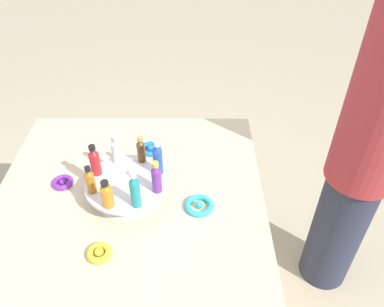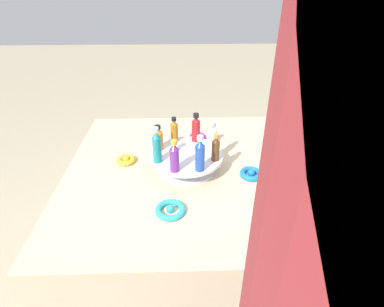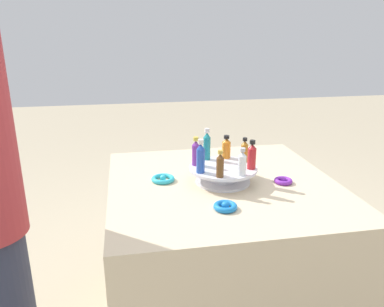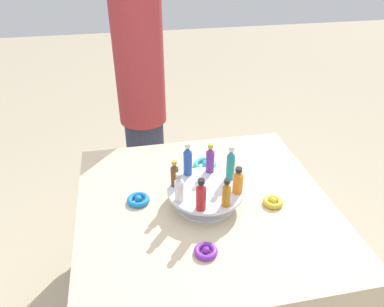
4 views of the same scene
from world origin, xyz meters
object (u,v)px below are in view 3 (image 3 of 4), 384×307
object	(u,v)px
display_stand	(223,173)
bottle_orange	(226,148)
bottle_blue	(201,157)
bottle_red	(252,156)
ribbon_bow_gold	(221,160)
ribbon_bow_blue	(225,206)
bottle_clear	(242,163)
bottle_amber	(245,151)
bottle_teal	(207,145)
bottle_purple	(196,152)
bottle_brown	(220,165)
ribbon_bow_purple	(283,181)
ribbon_bow_teal	(163,179)

from	to	relation	value
display_stand	bottle_orange	distance (m)	0.15
bottle_orange	bottle_blue	xyz separation A→B (m)	(0.16, 0.16, 0.02)
bottle_red	ribbon_bow_gold	size ratio (longest dim) A/B	1.60
bottle_orange	ribbon_bow_blue	bearing A→B (deg)	74.55
bottle_clear	bottle_blue	size ratio (longest dim) A/B	0.82
ribbon_bow_gold	ribbon_bow_blue	bearing A→B (deg)	77.20
bottle_red	bottle_orange	xyz separation A→B (m)	(0.07, -0.16, -0.01)
bottle_red	bottle_amber	xyz separation A→B (m)	(0.00, -0.09, -0.01)
display_stand	ribbon_bow_gold	world-z (taller)	display_stand
bottle_clear	ribbon_bow_blue	world-z (taller)	bottle_clear
bottle_clear	ribbon_bow_blue	bearing A→B (deg)	53.92
display_stand	bottle_clear	size ratio (longest dim) A/B	2.55
bottle_blue	bottle_teal	bearing A→B (deg)	-111.25
bottle_clear	display_stand	bearing A→B (deg)	-66.25
bottle_clear	bottle_purple	world-z (taller)	bottle_purple
bottle_brown	ribbon_bow_purple	size ratio (longest dim) A/B	1.41
bottle_orange	bottle_brown	distance (m)	0.24
bottle_teal	ribbon_bow_teal	world-z (taller)	bottle_teal
bottle_blue	ribbon_bow_blue	xyz separation A→B (m)	(-0.05, 0.21, -0.13)
bottle_orange	bottle_blue	size ratio (longest dim) A/B	0.75
bottle_amber	ribbon_bow_teal	size ratio (longest dim) A/B	1.08
display_stand	ribbon_bow_teal	distance (m)	0.27
display_stand	bottle_red	distance (m)	0.15
bottle_teal	bottle_brown	size ratio (longest dim) A/B	1.30
display_stand	bottle_blue	size ratio (longest dim) A/B	2.08
bottle_blue	ribbon_bow_teal	world-z (taller)	bottle_blue
bottle_clear	bottle_brown	world-z (taller)	bottle_clear
display_stand	bottle_red	bearing A→B (deg)	158.75
bottle_orange	display_stand	bearing A→B (deg)	68.75
ribbon_bow_purple	ribbon_bow_gold	xyz separation A→B (m)	(0.20, -0.32, 0.00)
bottle_purple	ribbon_bow_gold	xyz separation A→B (m)	(-0.17, -0.21, -0.12)
bottle_teal	bottle_orange	bearing A→B (deg)	-178.75
bottle_orange	bottle_teal	distance (m)	0.09
bottle_teal	bottle_brown	bearing A→B (deg)	91.25
ribbon_bow_teal	bottle_clear	bearing A→B (deg)	151.10
ribbon_bow_purple	bottle_red	bearing A→B (deg)	-5.80
display_stand	bottle_brown	world-z (taller)	bottle_brown
bottle_red	ribbon_bow_blue	distance (m)	0.30
bottle_blue	ribbon_bow_purple	world-z (taller)	bottle_blue
bottle_orange	bottle_purple	distance (m)	0.17
bottle_brown	ribbon_bow_gold	bearing A→B (deg)	-105.45
bottle_amber	ribbon_bow_purple	distance (m)	0.21
bottle_amber	bottle_brown	xyz separation A→B (m)	(0.16, 0.16, 0.00)
bottle_red	ribbon_bow_gold	world-z (taller)	bottle_red
display_stand	bottle_clear	xyz separation A→B (m)	(-0.05, 0.11, 0.08)
ribbon_bow_blue	ribbon_bow_teal	xyz separation A→B (m)	(0.20, -0.32, -0.00)
bottle_blue	bottle_brown	distance (m)	0.09
bottle_clear	bottle_blue	world-z (taller)	bottle_blue
bottle_orange	bottle_teal	bearing A→B (deg)	1.25
bottle_red	bottle_orange	bearing A→B (deg)	-66.25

